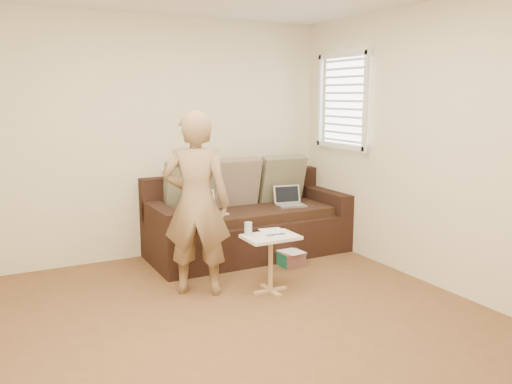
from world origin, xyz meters
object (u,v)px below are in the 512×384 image
striped_box (291,258)px  laptop_silver (291,206)px  laptop_white (210,215)px  side_table (271,264)px  person (196,203)px  drinking_glass (248,229)px  sofa (248,217)px

striped_box → laptop_silver: bearing=58.5°
laptop_white → side_table: laptop_white is taller
person → striped_box: size_ratio=6.59×
laptop_white → striped_box: size_ratio=1.36×
person → side_table: 0.86m
drinking_glass → laptop_silver: bearing=42.3°
drinking_glass → striped_box: 1.00m
side_table → person: bearing=154.0°
sofa → laptop_white: (-0.50, -0.10, 0.10)m
person → striped_box: 1.39m
person → sofa: bearing=-107.9°
sofa → drinking_glass: bearing=-116.9°
laptop_silver → sofa: bearing=178.6°
laptop_silver → side_table: bearing=-119.3°
laptop_silver → striped_box: size_ratio=1.27×
sofa → drinking_glass: sofa is taller
laptop_white → drinking_glass: (-0.02, -0.93, 0.07)m
person → side_table: (0.59, -0.29, -0.56)m
laptop_white → drinking_glass: 0.93m
drinking_glass → side_table: bearing=-29.5°
laptop_silver → drinking_glass: drinking_glass is taller
side_table → laptop_white: bearing=98.8°
striped_box → person: bearing=-166.9°
sofa → laptop_silver: size_ratio=6.93×
laptop_white → striped_box: laptop_white is taller
sofa → striped_box: 0.70m
drinking_glass → striped_box: bearing=32.0°
person → drinking_glass: (0.42, -0.19, -0.24)m
person → side_table: bearing=-175.8°
sofa → person: (-0.94, -0.84, 0.40)m
laptop_white → person: 0.91m
side_table → drinking_glass: drinking_glass is taller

